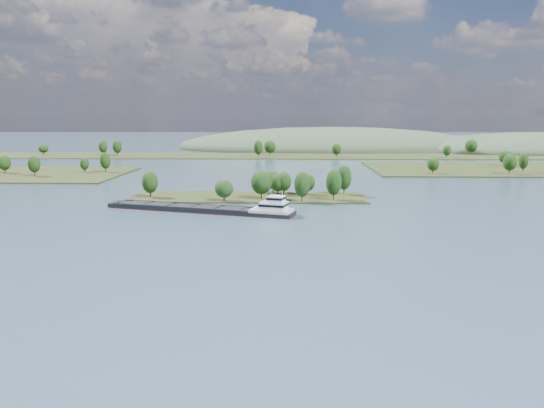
{
  "coord_description": "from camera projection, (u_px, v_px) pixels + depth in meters",
  "views": [
    {
      "loc": [
        18.11,
        -43.8,
        36.0
      ],
      "look_at": [
        11.96,
        130.0,
        6.0
      ],
      "focal_mm": 35.0,
      "sensor_mm": 36.0,
      "label": 1
    }
  ],
  "objects": [
    {
      "name": "cargo_barge",
      "position": [
        212.0,
        209.0,
        194.26
      ],
      "size": [
        72.53,
        28.43,
        9.87
      ],
      "color": "black",
      "rests_on": "ground"
    },
    {
      "name": "ground",
      "position": [
        233.0,
        228.0,
        168.07
      ],
      "size": [
        1800.0,
        1800.0,
        0.0
      ],
      "primitive_type": "plane",
      "color": "#364D5D",
      "rests_on": "ground"
    },
    {
      "name": "back_shoreline",
      "position": [
        279.0,
        155.0,
        443.22
      ],
      "size": [
        900.0,
        60.0,
        15.02
      ],
      "color": "#273115",
      "rests_on": "ground"
    },
    {
      "name": "hill_west",
      "position": [
        332.0,
        149.0,
        540.21
      ],
      "size": [
        320.0,
        160.0,
        44.0
      ],
      "primitive_type": "ellipsoid",
      "color": "#354630",
      "rests_on": "ground"
    },
    {
      "name": "tree_island",
      "position": [
        263.0,
        189.0,
        225.64
      ],
      "size": [
        100.0,
        31.66,
        14.2
      ],
      "color": "#273115",
      "rests_on": "ground"
    }
  ]
}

